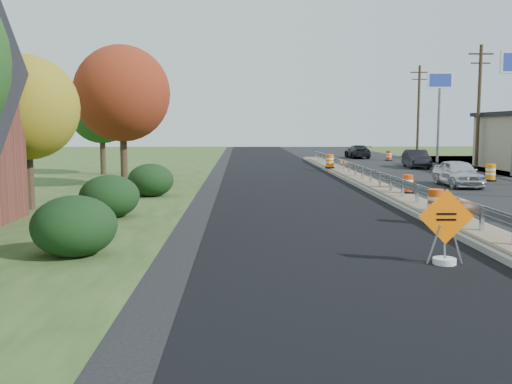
{
  "coord_description": "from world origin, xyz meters",
  "views": [
    {
      "loc": [
        -6.91,
        -19.92,
        3.19
      ],
      "look_at": [
        -6.41,
        -1.81,
        1.1
      ],
      "focal_mm": 40.0,
      "sensor_mm": 36.0,
      "label": 1
    }
  ],
  "objects_px": {
    "barrel_shoulder_near": "(490,173)",
    "car_dark_far": "(358,152)",
    "barrel_median_near": "(436,204)",
    "barrel_median_far": "(330,162)",
    "barrel_shoulder_far": "(389,156)",
    "car_dark_mid": "(416,159)",
    "barrel_median_mid": "(408,184)",
    "barrel_shoulder_mid": "(455,169)",
    "car_silver": "(458,173)",
    "caution_sign": "(445,246)"
  },
  "relations": [
    {
      "from": "caution_sign",
      "to": "barrel_shoulder_mid",
      "type": "bearing_deg",
      "value": 70.01
    },
    {
      "from": "caution_sign",
      "to": "barrel_shoulder_mid",
      "type": "xyz_separation_m",
      "value": [
        9.18,
        23.59,
        0.0
      ]
    },
    {
      "from": "barrel_shoulder_mid",
      "to": "car_dark_mid",
      "type": "distance_m",
      "value": 7.28
    },
    {
      "from": "caution_sign",
      "to": "barrel_shoulder_near",
      "type": "distance_m",
      "value": 22.34
    },
    {
      "from": "barrel_median_far",
      "to": "barrel_shoulder_mid",
      "type": "bearing_deg",
      "value": -27.71
    },
    {
      "from": "barrel_shoulder_near",
      "to": "barrel_shoulder_far",
      "type": "relative_size",
      "value": 1.07
    },
    {
      "from": "caution_sign",
      "to": "barrel_median_mid",
      "type": "xyz_separation_m",
      "value": [
        2.73,
        12.24,
        0.17
      ]
    },
    {
      "from": "barrel_median_far",
      "to": "barrel_median_mid",
      "type": "bearing_deg",
      "value": -85.89
    },
    {
      "from": "barrel_shoulder_far",
      "to": "car_silver",
      "type": "bearing_deg",
      "value": -95.71
    },
    {
      "from": "barrel_median_mid",
      "to": "barrel_shoulder_near",
      "type": "height_order",
      "value": "barrel_median_mid"
    },
    {
      "from": "caution_sign",
      "to": "barrel_median_mid",
      "type": "height_order",
      "value": "caution_sign"
    },
    {
      "from": "barrel_median_mid",
      "to": "barrel_median_far",
      "type": "xyz_separation_m",
      "value": [
        -1.1,
        15.32,
        0.08
      ]
    },
    {
      "from": "barrel_median_mid",
      "to": "barrel_shoulder_far",
      "type": "xyz_separation_m",
      "value": [
        6.46,
        27.99,
        -0.17
      ]
    },
    {
      "from": "caution_sign",
      "to": "barrel_shoulder_near",
      "type": "xyz_separation_m",
      "value": [
        9.91,
        20.02,
        0.03
      ]
    },
    {
      "from": "barrel_shoulder_far",
      "to": "car_dark_mid",
      "type": "xyz_separation_m",
      "value": [
        -0.3,
        -9.36,
        0.25
      ]
    },
    {
      "from": "caution_sign",
      "to": "barrel_median_mid",
      "type": "bearing_deg",
      "value": 78.7
    },
    {
      "from": "barrel_median_near",
      "to": "barrel_shoulder_near",
      "type": "height_order",
      "value": "barrel_median_near"
    },
    {
      "from": "barrel_median_mid",
      "to": "barrel_shoulder_mid",
      "type": "height_order",
      "value": "barrel_median_mid"
    },
    {
      "from": "car_silver",
      "to": "car_dark_far",
      "type": "height_order",
      "value": "car_silver"
    },
    {
      "from": "barrel_shoulder_near",
      "to": "car_dark_far",
      "type": "relative_size",
      "value": 0.22
    },
    {
      "from": "barrel_shoulder_near",
      "to": "barrel_shoulder_far",
      "type": "height_order",
      "value": "barrel_shoulder_near"
    },
    {
      "from": "barrel_shoulder_far",
      "to": "car_dark_mid",
      "type": "height_order",
      "value": "car_dark_mid"
    },
    {
      "from": "caution_sign",
      "to": "barrel_shoulder_far",
      "type": "bearing_deg",
      "value": 78.4
    },
    {
      "from": "barrel_shoulder_near",
      "to": "barrel_shoulder_mid",
      "type": "distance_m",
      "value": 3.64
    },
    {
      "from": "barrel_shoulder_near",
      "to": "car_dark_far",
      "type": "height_order",
      "value": "car_dark_far"
    },
    {
      "from": "barrel_median_near",
      "to": "barrel_median_far",
      "type": "distance_m",
      "value": 22.15
    },
    {
      "from": "barrel_median_mid",
      "to": "barrel_median_far",
      "type": "bearing_deg",
      "value": 94.11
    },
    {
      "from": "barrel_median_mid",
      "to": "barrel_median_far",
      "type": "distance_m",
      "value": 15.36
    },
    {
      "from": "barrel_median_far",
      "to": "barrel_shoulder_mid",
      "type": "height_order",
      "value": "barrel_median_far"
    },
    {
      "from": "barrel_median_far",
      "to": "barrel_shoulder_near",
      "type": "distance_m",
      "value": 11.19
    },
    {
      "from": "caution_sign",
      "to": "car_silver",
      "type": "height_order",
      "value": "caution_sign"
    },
    {
      "from": "barrel_shoulder_near",
      "to": "car_silver",
      "type": "relative_size",
      "value": 0.24
    },
    {
      "from": "car_dark_far",
      "to": "barrel_median_far",
      "type": "bearing_deg",
      "value": 69.65
    },
    {
      "from": "barrel_shoulder_mid",
      "to": "car_dark_far",
      "type": "xyz_separation_m",
      "value": [
        -2.07,
        20.91,
        0.21
      ]
    },
    {
      "from": "barrel_median_mid",
      "to": "car_dark_far",
      "type": "relative_size",
      "value": 0.18
    },
    {
      "from": "barrel_median_near",
      "to": "barrel_shoulder_near",
      "type": "relative_size",
      "value": 0.92
    },
    {
      "from": "car_dark_mid",
      "to": "barrel_shoulder_far",
      "type": "bearing_deg",
      "value": 93.3
    },
    {
      "from": "car_dark_far",
      "to": "barrel_median_mid",
      "type": "bearing_deg",
      "value": 79.84
    },
    {
      "from": "caution_sign",
      "to": "car_silver",
      "type": "relative_size",
      "value": 0.42
    },
    {
      "from": "caution_sign",
      "to": "barrel_shoulder_far",
      "type": "distance_m",
      "value": 41.26
    },
    {
      "from": "barrel_shoulder_mid",
      "to": "car_silver",
      "type": "relative_size",
      "value": 0.23
    },
    {
      "from": "barrel_shoulder_mid",
      "to": "car_dark_mid",
      "type": "xyz_separation_m",
      "value": [
        -0.29,
        7.27,
        0.25
      ]
    },
    {
      "from": "barrel_median_mid",
      "to": "car_silver",
      "type": "xyz_separation_m",
      "value": [
        4.15,
        4.91,
        0.09
      ]
    },
    {
      "from": "barrel_shoulder_far",
      "to": "barrel_median_mid",
      "type": "bearing_deg",
      "value": -102.99
    },
    {
      "from": "barrel_median_near",
      "to": "barrel_shoulder_mid",
      "type": "distance_m",
      "value": 19.69
    },
    {
      "from": "caution_sign",
      "to": "barrel_median_far",
      "type": "bearing_deg",
      "value": 87.88
    },
    {
      "from": "barrel_shoulder_far",
      "to": "car_dark_mid",
      "type": "bearing_deg",
      "value": -91.83
    },
    {
      "from": "barrel_median_near",
      "to": "barrel_median_far",
      "type": "xyz_separation_m",
      "value": [
        0.0,
        22.15,
        0.03
      ]
    },
    {
      "from": "car_silver",
      "to": "car_dark_mid",
      "type": "bearing_deg",
      "value": 82.07
    },
    {
      "from": "barrel_shoulder_mid",
      "to": "barrel_shoulder_far",
      "type": "xyz_separation_m",
      "value": [
        0.01,
        16.64,
        -0.0
      ]
    }
  ]
}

